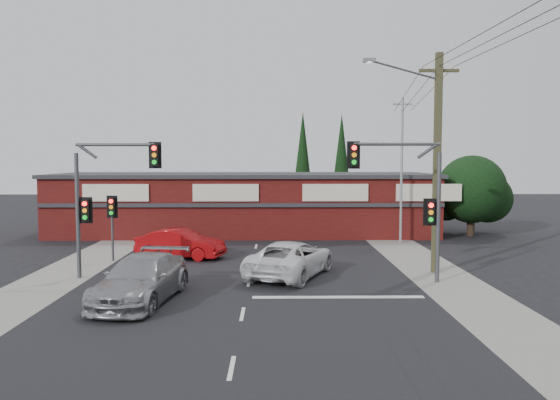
{
  "coord_description": "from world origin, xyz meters",
  "views": [
    {
      "loc": [
        1.06,
        -21.77,
        5.22
      ],
      "look_at": [
        1.35,
        3.0,
        3.37
      ],
      "focal_mm": 35.0,
      "sensor_mm": 36.0,
      "label": 1
    }
  ],
  "objects_px": {
    "white_suv": "(291,259)",
    "utility_pole": "(434,155)",
    "red_sedan": "(180,244)",
    "shop_building": "(245,203)",
    "silver_suv": "(141,279)"
  },
  "relations": [
    {
      "from": "red_sedan",
      "to": "shop_building",
      "type": "distance_m",
      "value": 10.6
    },
    {
      "from": "shop_building",
      "to": "white_suv",
      "type": "bearing_deg",
      "value": -79.12
    },
    {
      "from": "white_suv",
      "to": "utility_pole",
      "type": "distance_m",
      "value": 8.03
    },
    {
      "from": "silver_suv",
      "to": "utility_pole",
      "type": "bearing_deg",
      "value": 30.22
    },
    {
      "from": "white_suv",
      "to": "red_sedan",
      "type": "xyz_separation_m",
      "value": [
        -5.7,
        4.53,
        -0.02
      ]
    },
    {
      "from": "shop_building",
      "to": "utility_pole",
      "type": "xyz_separation_m",
      "value": [
        9.36,
        -14.0,
        3.26
      ]
    },
    {
      "from": "red_sedan",
      "to": "utility_pole",
      "type": "distance_m",
      "value": 13.65
    },
    {
      "from": "red_sedan",
      "to": "white_suv",
      "type": "bearing_deg",
      "value": -112.77
    },
    {
      "from": "silver_suv",
      "to": "utility_pole",
      "type": "height_order",
      "value": "utility_pole"
    },
    {
      "from": "red_sedan",
      "to": "silver_suv",
      "type": "bearing_deg",
      "value": -163.87
    },
    {
      "from": "white_suv",
      "to": "utility_pole",
      "type": "bearing_deg",
      "value": -151.92
    },
    {
      "from": "utility_pole",
      "to": "red_sedan",
      "type": "bearing_deg",
      "value": 162.39
    },
    {
      "from": "silver_suv",
      "to": "shop_building",
      "type": "height_order",
      "value": "shop_building"
    },
    {
      "from": "silver_suv",
      "to": "red_sedan",
      "type": "xyz_separation_m",
      "value": [
        -0.07,
        8.86,
        -0.06
      ]
    },
    {
      "from": "silver_suv",
      "to": "shop_building",
      "type": "xyz_separation_m",
      "value": [
        2.82,
        18.98,
        1.3
      ]
    }
  ]
}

